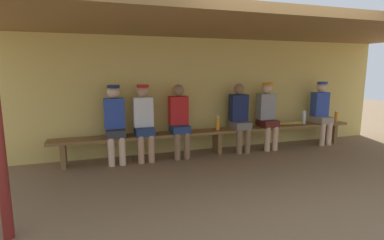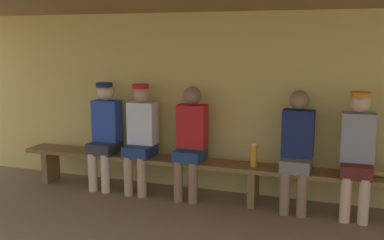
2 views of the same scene
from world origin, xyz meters
TOP-DOWN VIEW (x-y plane):
  - back_wall at (0.00, 2.00)m, footprint 8.00×0.20m
  - bench at (0.00, 1.55)m, footprint 6.00×0.36m
  - player_in_blue at (1.09, 1.55)m, footprint 0.34×0.42m
  - player_in_white at (0.47, 1.55)m, footprint 0.34×0.42m
  - player_with_sunglasses at (-0.76, 1.55)m, footprint 0.34×0.42m
  - player_rightmost at (-1.41, 1.55)m, footprint 0.34×0.42m
  - player_in_red at (-1.91, 1.55)m, footprint 0.34×0.42m
  - water_bottle_blue at (-0.00, 1.53)m, footprint 0.08×0.08m

SIDE VIEW (x-z plane):
  - bench at x=0.00m, z-range 0.16..0.62m
  - water_bottle_blue at x=0.00m, z-range 0.45..0.72m
  - player_in_white at x=0.47m, z-range 0.06..1.40m
  - player_with_sunglasses at x=-0.76m, z-range 0.06..1.40m
  - player_in_blue at x=1.09m, z-range 0.07..1.42m
  - player_rightmost at x=-1.41m, z-range 0.07..1.42m
  - player_in_red at x=-1.91m, z-range 0.07..1.42m
  - back_wall at x=0.00m, z-range 0.00..2.20m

